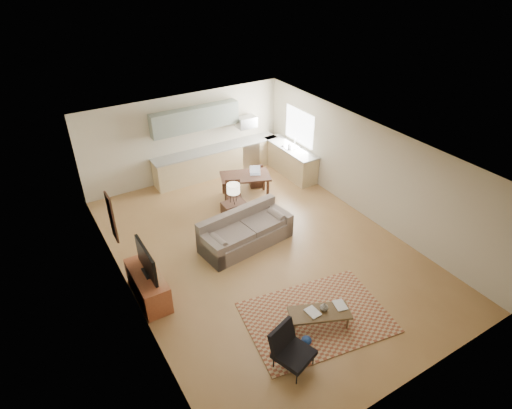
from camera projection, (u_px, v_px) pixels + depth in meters
room at (263, 203)px, 9.92m from camera, size 9.00×9.00×9.00m
kitchen_counter_back at (218, 161)px, 13.82m from camera, size 4.26×0.64×0.92m
kitchen_counter_right at (290, 160)px, 13.85m from camera, size 0.64×2.26×0.92m
kitchen_range at (247, 153)px, 14.31m from camera, size 0.62×0.62×0.90m
kitchen_microwave at (246, 122)px, 13.74m from camera, size 0.62×0.40×0.35m
upper_cabinets at (195, 119)px, 12.87m from camera, size 2.80×0.34×0.70m
window_right at (299, 127)px, 13.41m from camera, size 0.02×1.40×1.05m
wall_art_left at (112, 217)px, 9.05m from camera, size 0.06×0.42×1.10m
triptych at (182, 126)px, 12.90m from camera, size 1.70×0.04×0.50m
rug at (317, 317)px, 8.71m from camera, size 3.12×2.40×0.02m
sofa at (246, 230)px, 10.59m from camera, size 2.55×1.35×0.85m
coffee_table at (319, 319)px, 8.45m from camera, size 1.31×0.92×0.37m
book_a at (308, 315)px, 8.28m from camera, size 0.26×0.33×0.03m
book_b at (335, 306)px, 8.47m from camera, size 0.38×0.42×0.02m
vase at (324, 307)px, 8.36m from camera, size 0.19×0.19×0.17m
armchair at (294, 351)px, 7.51m from camera, size 0.90×0.90×0.81m
tv_credenza at (148, 286)px, 9.05m from camera, size 0.55×1.42×0.65m
tv at (146, 261)px, 8.72m from camera, size 0.11×1.09×0.65m
console_table at (234, 214)px, 11.35m from camera, size 0.62×0.42×0.71m
table_lamp at (233, 193)px, 11.01m from camera, size 0.38×0.38×0.56m
dining_table at (245, 186)px, 12.61m from camera, size 1.61×1.26×0.72m
dining_chair_near at (234, 196)px, 11.99m from camera, size 0.54×0.55×0.86m
dining_chair_far at (256, 174)px, 13.16m from camera, size 0.49×0.50×0.79m
laptop at (255, 171)px, 12.41m from camera, size 0.37×0.34×0.23m
soap_bottle at (289, 146)px, 13.47m from camera, size 0.12×0.12×0.19m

